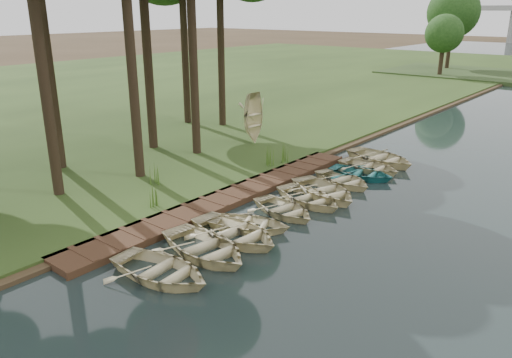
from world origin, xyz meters
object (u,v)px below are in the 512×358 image
Objects in this scene: stored_rowboat at (254,138)px; boardwalk at (230,198)px; rowboat_0 at (160,268)px; rowboat_2 at (235,230)px; rowboat_1 at (205,245)px.

boardwalk is at bearing -145.28° from stored_rowboat.
stored_rowboat is (-7.48, 13.35, 0.20)m from rowboat_0.
boardwalk is 8.60m from stored_rowboat.
boardwalk is 4.32× the size of rowboat_2.
boardwalk is 4.58× the size of rowboat_0.
rowboat_0 is at bearing -174.75° from rowboat_2.
boardwalk is 5.08m from rowboat_1.
rowboat_1 is 13.66m from stored_rowboat.
rowboat_0 is 1.17× the size of stored_rowboat.
rowboat_0 is 0.94× the size of rowboat_2.
stored_rowboat is (-7.45, 11.45, 0.18)m from rowboat_1.
rowboat_2 is (2.76, -2.73, 0.28)m from boardwalk.
rowboat_1 is at bearing -174.72° from rowboat_2.
rowboat_0 is 0.94× the size of rowboat_1.
rowboat_2 is (-0.05, 3.41, 0.02)m from rowboat_0.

